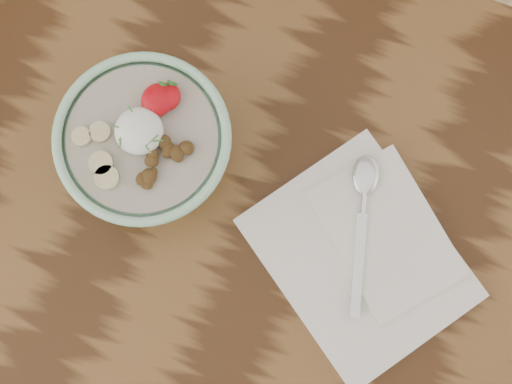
% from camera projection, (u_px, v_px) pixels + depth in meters
% --- Properties ---
extents(table, '(1.60, 0.90, 0.75)m').
position_uv_depth(table, '(258.00, 275.00, 0.98)').
color(table, '#381F0E').
rests_on(table, ground).
extents(breakfast_bowl, '(0.20, 0.20, 0.14)m').
position_uv_depth(breakfast_bowl, '(147.00, 146.00, 0.85)').
color(breakfast_bowl, '#9ED5AD').
rests_on(breakfast_bowl, table).
extents(napkin, '(0.33, 0.32, 0.02)m').
position_uv_depth(napkin, '(365.00, 253.00, 0.89)').
color(napkin, white).
rests_on(napkin, table).
extents(spoon, '(0.08, 0.20, 0.01)m').
position_uv_depth(spoon, '(364.00, 197.00, 0.88)').
color(spoon, silver).
rests_on(spoon, napkin).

